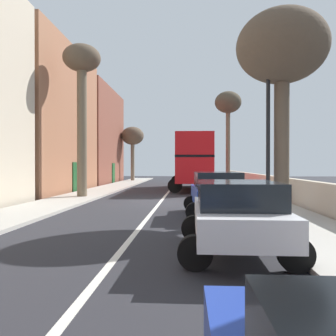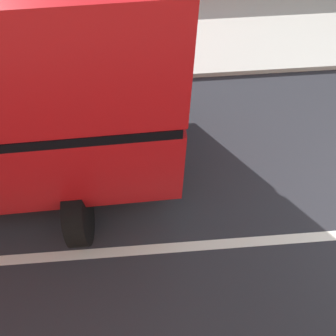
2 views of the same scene
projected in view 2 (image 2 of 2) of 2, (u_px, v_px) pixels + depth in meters
The scene contains 0 objects.
Camera 2 is at (-1.43, 4.60, 5.49)m, focal length 36.32 mm.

